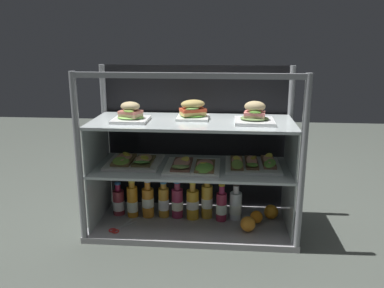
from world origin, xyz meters
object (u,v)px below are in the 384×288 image
open_sandwich_tray_near_left_corner (253,163)px  juice_bottle_back_center (236,206)px  plated_roll_sandwich_right_of_center (255,116)px  open_sandwich_tray_near_right_corner (192,166)px  plated_roll_sandwich_near_right_corner (131,114)px  orange_fruit_rolled_forward (248,224)px  kitchen_scissors (117,229)px  juice_bottle_front_fourth (177,202)px  open_sandwich_tray_far_left (134,161)px  juice_bottle_back_right (132,202)px  juice_bottle_front_middle (164,202)px  orange_fruit_beside_bottles (256,217)px  juice_bottle_front_second (119,202)px  juice_bottle_front_right_end (148,201)px  orange_fruit_near_left_post (271,212)px  plated_roll_sandwich_left_of_center (193,111)px  juice_bottle_tucked_behind (207,201)px  juice_bottle_front_left_end (221,206)px  juice_bottle_back_left (192,203)px

open_sandwich_tray_near_left_corner → juice_bottle_back_center: (-0.09, 0.03, -0.27)m
plated_roll_sandwich_right_of_center → open_sandwich_tray_near_right_corner: plated_roll_sandwich_right_of_center is taller
plated_roll_sandwich_near_right_corner → orange_fruit_rolled_forward: 0.87m
kitchen_scissors → juice_bottle_front_fourth: bearing=31.6°
open_sandwich_tray_far_left → juice_bottle_back_right: bearing=130.0°
open_sandwich_tray_near_right_corner → orange_fruit_rolled_forward: size_ratio=3.61×
orange_fruit_rolled_forward → juice_bottle_front_middle: bearing=163.6°
orange_fruit_beside_bottles → kitchen_scissors: size_ratio=0.38×
juice_bottle_front_second → juice_bottle_front_fourth: size_ratio=0.89×
juice_bottle_front_second → juice_bottle_front_right_end: size_ratio=0.88×
juice_bottle_front_fourth → orange_fruit_near_left_post: (0.55, 0.03, -0.05)m
plated_roll_sandwich_left_of_center → juice_bottle_tucked_behind: plated_roll_sandwich_left_of_center is taller
juice_bottle_front_right_end → juice_bottle_front_fourth: 0.17m
juice_bottle_tucked_behind → juice_bottle_front_left_end: juice_bottle_tucked_behind is taller
juice_bottle_back_center → kitchen_scissors: (-0.65, -0.20, -0.08)m
plated_roll_sandwich_left_of_center → orange_fruit_beside_bottles: size_ratio=2.41×
open_sandwich_tray_near_left_corner → open_sandwich_tray_far_left: bearing=-178.8°
plated_roll_sandwich_left_of_center → open_sandwich_tray_near_right_corner: (0.01, -0.09, -0.29)m
juice_bottle_front_middle → kitchen_scissors: juice_bottle_front_middle is taller
juice_bottle_front_middle → juice_bottle_front_fourth: size_ratio=0.98×
juice_bottle_front_middle → open_sandwich_tray_near_left_corner: bearing=-2.9°
juice_bottle_back_left → open_sandwich_tray_near_left_corner: bearing=-2.6°
juice_bottle_front_second → kitchen_scissors: (0.04, -0.20, -0.07)m
plated_roll_sandwich_left_of_center → open_sandwich_tray_near_left_corner: bearing=-4.6°
plated_roll_sandwich_near_right_corner → juice_bottle_front_right_end: plated_roll_sandwich_near_right_corner is taller
juice_bottle_back_left → orange_fruit_beside_bottles: size_ratio=3.18×
juice_bottle_front_middle → orange_fruit_near_left_post: (0.63, 0.03, -0.05)m
open_sandwich_tray_near_left_corner → juice_bottle_front_middle: bearing=177.1°
plated_roll_sandwich_right_of_center → kitchen_scissors: bearing=-171.1°
juice_bottle_back_center → open_sandwich_tray_near_right_corner: bearing=-158.1°
juice_bottle_back_center → orange_fruit_rolled_forward: juice_bottle_back_center is taller
open_sandwich_tray_far_left → kitchen_scissors: size_ratio=1.59×
plated_roll_sandwich_left_of_center → juice_bottle_front_fourth: (-0.09, -0.00, -0.55)m
open_sandwich_tray_near_right_corner → juice_bottle_front_middle: (-0.18, 0.09, -0.26)m
open_sandwich_tray_near_left_corner → orange_fruit_rolled_forward: open_sandwich_tray_near_left_corner is taller
open_sandwich_tray_near_left_corner → juice_bottle_back_left: size_ratio=1.31×
open_sandwich_tray_near_left_corner → juice_bottle_front_middle: size_ratio=1.38×
juice_bottle_front_left_end → kitchen_scissors: bearing=-163.6°
plated_roll_sandwich_right_of_center → juice_bottle_back_center: size_ratio=0.94×
open_sandwich_tray_near_left_corner → juice_bottle_back_left: 0.43m
open_sandwich_tray_far_left → juice_bottle_front_fourth: size_ratio=1.35×
orange_fruit_near_left_post → orange_fruit_rolled_forward: size_ratio=1.00×
juice_bottle_front_middle → orange_fruit_rolled_forward: juice_bottle_front_middle is taller
juice_bottle_front_left_end → kitchen_scissors: juice_bottle_front_left_end is taller
juice_bottle_front_second → juice_bottle_back_left: (0.44, -0.02, 0.02)m
open_sandwich_tray_far_left → plated_roll_sandwich_right_of_center: bearing=-3.2°
juice_bottle_back_right → orange_fruit_near_left_post: 0.82m
juice_bottle_front_fourth → kitchen_scissors: (-0.31, -0.19, -0.09)m
plated_roll_sandwich_right_of_center → juice_bottle_front_right_end: bearing=173.3°
open_sandwich_tray_far_left → juice_bottle_back_center: (0.58, 0.04, -0.27)m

